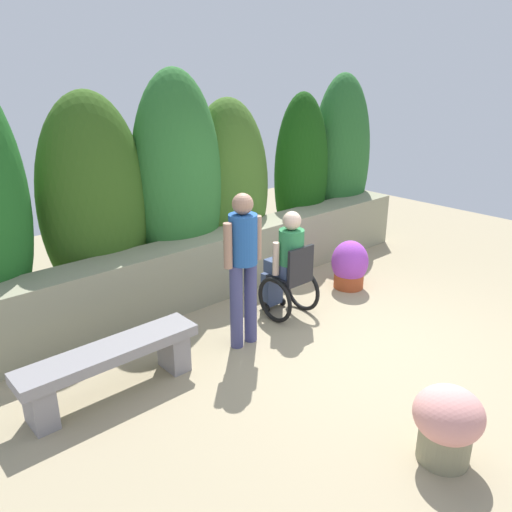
% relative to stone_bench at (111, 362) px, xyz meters
% --- Properties ---
extents(ground_plane, '(12.62, 12.62, 0.00)m').
position_rel_stone_bench_xyz_m(ground_plane, '(2.40, -0.94, -0.34)').
color(ground_plane, tan).
extents(stone_retaining_wall, '(6.53, 0.51, 0.83)m').
position_rel_stone_bench_xyz_m(stone_retaining_wall, '(2.40, 1.18, 0.08)').
color(stone_retaining_wall, gray).
rests_on(stone_retaining_wall, ground).
extents(hedge_backdrop, '(7.16, 1.10, 3.13)m').
position_rel_stone_bench_xyz_m(hedge_backdrop, '(2.00, 1.73, 1.06)').
color(hedge_backdrop, '#216422').
rests_on(hedge_backdrop, ground).
extents(stone_bench, '(1.70, 0.37, 0.50)m').
position_rel_stone_bench_xyz_m(stone_bench, '(0.00, 0.00, 0.00)').
color(stone_bench, gray).
rests_on(stone_bench, ground).
extents(person_in_wheelchair, '(0.53, 0.66, 1.33)m').
position_rel_stone_bench_xyz_m(person_in_wheelchair, '(2.37, 0.09, 0.28)').
color(person_in_wheelchair, black).
rests_on(person_in_wheelchair, ground).
extents(person_standing_companion, '(0.49, 0.30, 1.70)m').
position_rel_stone_bench_xyz_m(person_standing_companion, '(1.52, -0.09, 0.65)').
color(person_standing_companion, '#414272').
rests_on(person_standing_companion, ground).
extents(flower_pot_purple_near, '(0.53, 0.53, 0.63)m').
position_rel_stone_bench_xyz_m(flower_pot_purple_near, '(1.51, -2.49, 0.00)').
color(flower_pot_purple_near, gray).
rests_on(flower_pot_purple_near, ground).
extents(flower_pot_terracotta_by_wall, '(0.50, 0.50, 0.67)m').
position_rel_stone_bench_xyz_m(flower_pot_terracotta_by_wall, '(3.61, 0.11, -0.02)').
color(flower_pot_terracotta_by_wall, '#A94523').
rests_on(flower_pot_terracotta_by_wall, ground).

